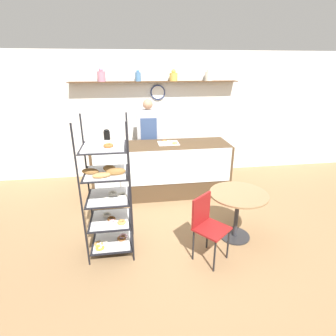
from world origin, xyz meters
name	(u,v)px	position (x,y,z in m)	size (l,w,h in m)	color
ground_plane	(172,229)	(0.00, 0.00, 0.00)	(14.00, 14.00, 0.00)	olive
back_wall	(155,115)	(0.00, 2.42, 1.37)	(10.00, 0.30, 2.70)	white
display_counter	(162,169)	(0.00, 1.29, 0.51)	(2.58, 0.80, 1.01)	#4C3823
pastry_rack	(108,195)	(-0.89, -0.35, 0.85)	(0.59, 0.60, 1.84)	black
person_worker	(149,138)	(-0.19, 1.95, 0.97)	(0.47, 0.23, 1.77)	#282833
cafe_table	(238,204)	(0.90, -0.31, 0.55)	(0.82, 0.82, 0.72)	#262628
cafe_chair	(207,221)	(0.33, -0.67, 0.54)	(0.54, 0.54, 0.87)	black
coffee_carafe	(107,138)	(-1.00, 1.31, 1.16)	(0.11, 0.11, 0.32)	black
donut_tray_counter	(168,143)	(0.13, 1.34, 1.03)	(0.39, 0.32, 0.05)	white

